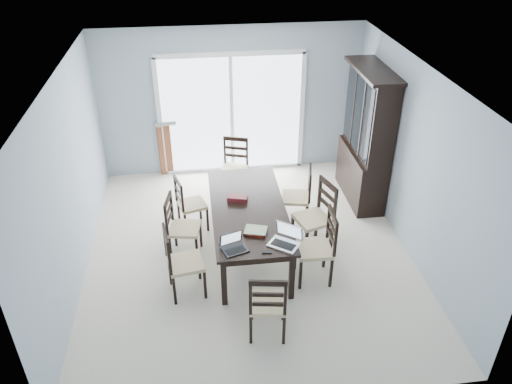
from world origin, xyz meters
TOP-DOWN VIEW (x-y plane):
  - floor at (0.00, 0.00)m, footprint 5.00×5.00m
  - ceiling at (0.00, 0.00)m, footprint 5.00×5.00m
  - back_wall at (0.00, 2.50)m, footprint 4.50×0.02m
  - wall_left at (-2.25, 0.00)m, footprint 0.02×5.00m
  - wall_right at (2.25, 0.00)m, footprint 0.02×5.00m
  - balcony at (0.00, 3.50)m, footprint 4.50×2.00m
  - railing at (0.00, 4.50)m, footprint 4.50×0.06m
  - dining_table at (0.00, 0.00)m, footprint 1.00×2.20m
  - china_hutch at (2.02, 1.25)m, footprint 0.50×1.38m
  - sliding_door at (0.00, 2.48)m, footprint 2.52×0.05m
  - chair_left_near at (-0.97, -0.72)m, footprint 0.50×0.49m
  - chair_left_mid at (-0.97, 0.08)m, footprint 0.48×0.47m
  - chair_left_far at (-0.85, 0.68)m, footprint 0.48×0.48m
  - chair_right_near at (0.87, -0.66)m, footprint 0.47×0.45m
  - chair_right_mid at (1.00, 0.03)m, footprint 0.57×0.56m
  - chair_right_far at (0.89, 0.63)m, footprint 0.50×0.49m
  - chair_end_near at (0.03, -1.61)m, footprint 0.47×0.48m
  - chair_end_far at (-0.03, 1.69)m, footprint 0.54×0.54m
  - laptop_dark at (-0.26, -0.91)m, footprint 0.34×0.29m
  - laptop_silver at (0.33, -0.88)m, footprint 0.43×0.41m
  - book_stack at (0.02, -0.58)m, footprint 0.32×0.28m
  - cell_phone at (0.11, -0.99)m, footprint 0.13×0.07m
  - game_box at (-0.13, 0.20)m, footprint 0.30×0.20m
  - hot_tub at (-0.56, 3.45)m, footprint 2.28×2.12m

SIDE VIEW (x-z plane):
  - balcony at x=0.00m, z-range -0.10..0.00m
  - floor at x=0.00m, z-range 0.00..0.00m
  - hot_tub at x=-0.56m, z-range 0.00..1.01m
  - chair_left_far at x=-0.85m, z-range 0.03..1.04m
  - railing at x=0.00m, z-range 0.00..1.10m
  - chair_left_mid at x=-0.97m, z-range 0.03..1.11m
  - chair_right_far at x=0.89m, z-range 0.03..1.12m
  - chair_end_near at x=0.03m, z-range 0.03..1.13m
  - chair_end_far at x=-0.03m, z-range 0.03..1.15m
  - chair_left_near at x=-0.97m, z-range 0.03..1.16m
  - chair_right_near at x=0.87m, z-range 0.03..1.21m
  - chair_right_mid at x=1.00m, z-range 0.03..1.23m
  - dining_table at x=0.00m, z-range 0.30..1.05m
  - cell_phone at x=0.11m, z-range 0.75..0.76m
  - book_stack at x=0.02m, z-range 0.75..0.80m
  - game_box at x=-0.13m, z-range 0.75..0.82m
  - laptop_dark at x=-0.26m, z-range 0.70..0.90m
  - laptop_silver at x=0.33m, z-range 0.69..0.93m
  - china_hutch at x=2.02m, z-range -0.03..2.17m
  - sliding_door at x=0.00m, z-range 0.00..2.18m
  - back_wall at x=0.00m, z-range 0.00..2.60m
  - wall_left at x=-2.25m, z-range 0.00..2.60m
  - wall_right at x=2.25m, z-range 0.00..2.60m
  - ceiling at x=0.00m, z-range 2.60..2.60m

